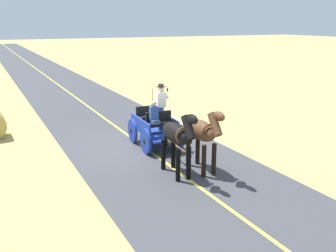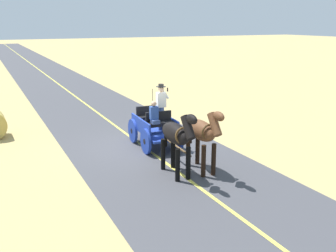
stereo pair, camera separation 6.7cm
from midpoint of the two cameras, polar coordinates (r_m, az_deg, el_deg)
name	(u,v)px [view 1 (the left image)]	position (r m, az deg, el deg)	size (l,w,h in m)	color
ground_plane	(141,145)	(15.32, -4.14, -2.84)	(200.00, 200.00, 0.00)	tan
road_surface	(141,145)	(15.32, -4.14, -2.83)	(5.86, 160.00, 0.01)	#424247
road_centre_stripe	(141,145)	(15.31, -4.14, -2.81)	(0.12, 160.00, 0.00)	#DBCC4C
horse_drawn_carriage	(155,126)	(14.91, -2.04, -0.04)	(1.53, 4.51, 2.50)	#1E3899
horse_near_side	(203,132)	(12.31, 5.05, -0.96)	(0.63, 2.13, 2.21)	brown
horse_off_side	(177,136)	(11.92, 1.22, -1.44)	(0.60, 2.13, 2.21)	black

